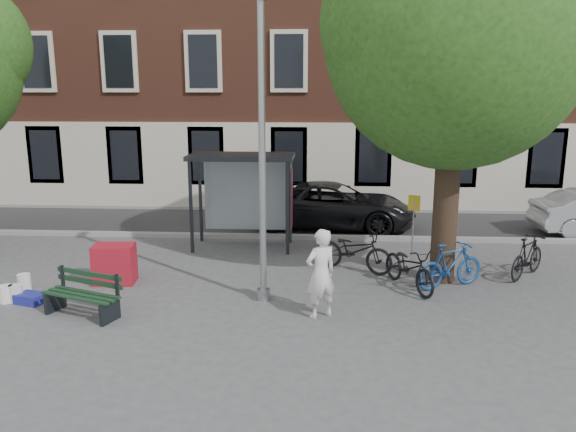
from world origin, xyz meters
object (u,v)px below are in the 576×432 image
at_px(car_dark, 334,205).
at_px(red_stand, 115,264).
at_px(bike_a, 354,250).
at_px(bike_b, 450,265).
at_px(notice_sign, 414,215).
at_px(lamppost, 262,169).
at_px(bike_d, 527,257).
at_px(bench, 83,297).
at_px(bus_shelter, 256,179).
at_px(bike_c, 409,267).
at_px(painter, 321,274).

xyz_separation_m(car_dark, red_stand, (-5.09, -5.71, -0.27)).
distance_m(bike_a, bike_b, 2.33).
relative_size(red_stand, notice_sign, 0.52).
bearing_deg(red_stand, bike_a, 12.48).
height_order(lamppost, bike_d, lamppost).
bearing_deg(car_dark, bike_b, -148.83).
bearing_deg(bike_d, bike_b, 65.14).
bearing_deg(bike_b, lamppost, 77.02).
bearing_deg(bench, bus_shelter, 81.81).
height_order(bike_a, bike_d, bike_a).
relative_size(bike_c, bike_d, 1.15).
xyz_separation_m(bus_shelter, bench, (-2.82, -5.15, -1.53)).
bearing_deg(bike_b, notice_sign, -10.69).
distance_m(bench, red_stand, 1.90).
bearing_deg(bike_c, bus_shelter, 115.32).
bearing_deg(bike_c, lamppost, 171.52).
bearing_deg(lamppost, bike_c, 15.59).
distance_m(bike_b, car_dark, 6.09).
bearing_deg(notice_sign, bench, -126.68).
bearing_deg(lamppost, notice_sign, 39.45).
relative_size(bike_b, car_dark, 0.33).
bearing_deg(notice_sign, car_dark, 141.64).
xyz_separation_m(painter, bike_d, (4.84, 2.69, -0.38)).
height_order(car_dark, red_stand, car_dark).
height_order(painter, car_dark, painter).
xyz_separation_m(bike_d, car_dark, (-4.46, 4.70, 0.22)).
height_order(lamppost, bike_a, lamppost).
bearing_deg(notice_sign, red_stand, -140.00).
bearing_deg(painter, lamppost, -66.17).
bearing_deg(car_dark, bench, 153.70).
xyz_separation_m(lamppost, bike_b, (4.07, 0.99, -2.27)).
relative_size(bike_b, bike_d, 1.04).
relative_size(bus_shelter, car_dark, 0.55).
distance_m(bench, bike_d, 9.90).
bearing_deg(bike_a, bike_d, -66.60).
bearing_deg(bike_a, bike_c, -109.29).
height_order(lamppost, car_dark, lamppost).
height_order(bus_shelter, bike_c, bus_shelter).
bearing_deg(car_dark, painter, -175.90).
height_order(painter, bike_d, painter).
distance_m(bike_b, red_stand, 7.57).
xyz_separation_m(bike_b, bike_c, (-0.92, -0.11, -0.01)).
xyz_separation_m(bench, bike_c, (6.58, 1.93, 0.12)).
bearing_deg(red_stand, lamppost, -13.62).
bearing_deg(car_dark, bike_d, -129.46).
relative_size(bus_shelter, bike_b, 1.65).
height_order(lamppost, red_stand, lamppost).
relative_size(bike_a, car_dark, 0.38).
height_order(bike_b, red_stand, bike_b).
relative_size(bench, bike_b, 0.98).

